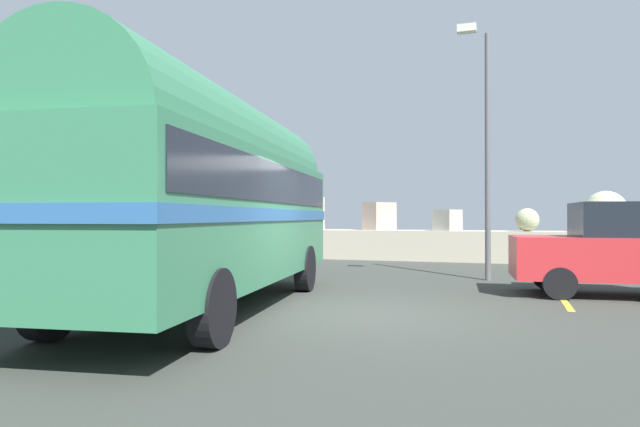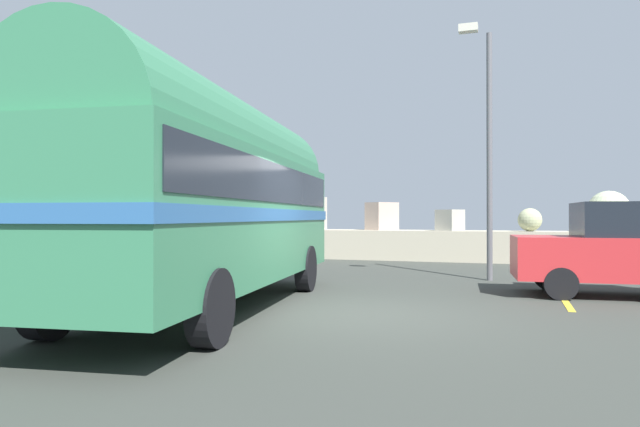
# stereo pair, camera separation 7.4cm
# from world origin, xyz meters

# --- Properties ---
(ground) EXTENTS (32.00, 26.00, 0.02)m
(ground) POSITION_xyz_m (0.00, 0.00, 0.01)
(ground) COLOR #353934
(breakwater) EXTENTS (31.36, 2.13, 2.48)m
(breakwater) POSITION_xyz_m (-0.09, 11.81, 0.77)
(breakwater) COLOR #AFA790
(breakwater) RESTS_ON ground
(vintage_coach) EXTENTS (3.55, 8.83, 3.70)m
(vintage_coach) POSITION_xyz_m (-2.46, -0.39, 2.05)
(vintage_coach) COLOR black
(vintage_coach) RESTS_ON ground
(parked_car_nearest) EXTENTS (4.23, 2.03, 1.86)m
(parked_car_nearest) POSITION_xyz_m (4.56, 3.55, 0.97)
(parked_car_nearest) COLOR black
(parked_car_nearest) RESTS_ON ground
(lamp_post) EXTENTS (0.74, 1.02, 6.16)m
(lamp_post) POSITION_xyz_m (1.85, 5.53, 3.48)
(lamp_post) COLOR #5B5B60
(lamp_post) RESTS_ON ground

